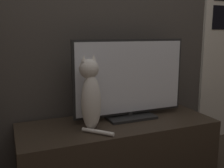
{
  "coord_description": "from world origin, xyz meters",
  "views": [
    {
      "loc": [
        -0.76,
        -0.83,
        1.08
      ],
      "look_at": [
        -0.05,
        0.9,
        0.71
      ],
      "focal_mm": 42.0,
      "sensor_mm": 36.0,
      "label": 1
    }
  ],
  "objects": [
    {
      "name": "cat",
      "position": [
        -0.24,
        0.84,
        0.66
      ],
      "size": [
        0.19,
        0.29,
        0.52
      ],
      "rotation": [
        0.0,
        0.0,
        0.16
      ],
      "color": "silver",
      "rests_on": "tv_stand"
    },
    {
      "name": "tv_stand",
      "position": [
        0.0,
        0.9,
        0.2
      ],
      "size": [
        1.48,
        0.56,
        0.41
      ],
      "color": "#33281E",
      "rests_on": "ground_plane"
    },
    {
      "name": "wall_back",
      "position": [
        0.0,
        1.22,
        1.3
      ],
      "size": [
        4.8,
        0.05,
        2.6
      ],
      "color": "#47423D",
      "rests_on": "ground_plane"
    },
    {
      "name": "tv",
      "position": [
        0.13,
        0.97,
        0.71
      ],
      "size": [
        0.92,
        0.23,
        0.62
      ],
      "color": "black",
      "rests_on": "tv_stand"
    }
  ]
}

